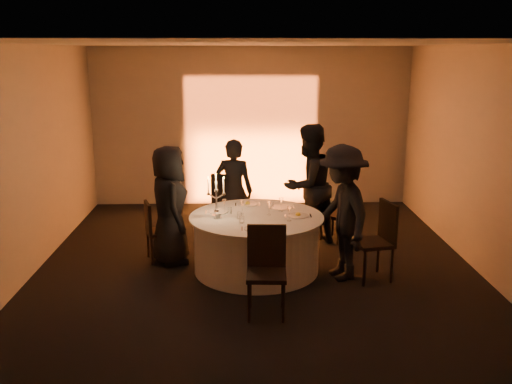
{
  "coord_description": "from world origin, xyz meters",
  "views": [
    {
      "loc": [
        -0.22,
        -7.3,
        2.93
      ],
      "look_at": [
        0.0,
        0.2,
        1.05
      ],
      "focal_mm": 40.0,
      "sensor_mm": 36.0,
      "label": 1
    }
  ],
  "objects_px": {
    "chair_back_right": "(340,212)",
    "chair_front": "(266,265)",
    "banquet_table": "(256,243)",
    "guest_right": "(342,213)",
    "chair_left": "(155,228)",
    "guest_left": "(169,205)",
    "guest_back_left": "(234,191)",
    "coffee_cup": "(218,216)",
    "chair_back_left": "(227,199)",
    "chair_right": "(379,236)",
    "candelabra": "(216,201)",
    "guest_back_right": "(308,186)"
  },
  "relations": [
    {
      "from": "guest_right",
      "to": "chair_back_left",
      "type": "bearing_deg",
      "value": -155.86
    },
    {
      "from": "guest_back_left",
      "to": "candelabra",
      "type": "xyz_separation_m",
      "value": [
        -0.22,
        -1.24,
        0.17
      ]
    },
    {
      "from": "chair_left",
      "to": "guest_left",
      "type": "distance_m",
      "value": 0.42
    },
    {
      "from": "chair_left",
      "to": "chair_right",
      "type": "relative_size",
      "value": 0.83
    },
    {
      "from": "banquet_table",
      "to": "guest_right",
      "type": "height_order",
      "value": "guest_right"
    },
    {
      "from": "chair_back_left",
      "to": "candelabra",
      "type": "height_order",
      "value": "candelabra"
    },
    {
      "from": "guest_right",
      "to": "candelabra",
      "type": "distance_m",
      "value": 1.66
    },
    {
      "from": "chair_left",
      "to": "guest_right",
      "type": "distance_m",
      "value": 2.64
    },
    {
      "from": "banquet_table",
      "to": "chair_front",
      "type": "distance_m",
      "value": 1.29
    },
    {
      "from": "guest_back_left",
      "to": "coffee_cup",
      "type": "relative_size",
      "value": 14.74
    },
    {
      "from": "guest_back_left",
      "to": "guest_right",
      "type": "height_order",
      "value": "guest_right"
    },
    {
      "from": "chair_left",
      "to": "chair_front",
      "type": "bearing_deg",
      "value": -156.87
    },
    {
      "from": "chair_right",
      "to": "candelabra",
      "type": "bearing_deg",
      "value": -112.67
    },
    {
      "from": "chair_front",
      "to": "guest_right",
      "type": "xyz_separation_m",
      "value": [
        1.02,
        1.0,
        0.31
      ]
    },
    {
      "from": "chair_back_right",
      "to": "guest_back_right",
      "type": "xyz_separation_m",
      "value": [
        -0.52,
        -0.14,
        0.46
      ]
    },
    {
      "from": "chair_back_right",
      "to": "guest_right",
      "type": "relative_size",
      "value": 0.48
    },
    {
      "from": "guest_right",
      "to": "coffee_cup",
      "type": "xyz_separation_m",
      "value": [
        -1.61,
        0.19,
        -0.09
      ]
    },
    {
      "from": "guest_right",
      "to": "coffee_cup",
      "type": "height_order",
      "value": "guest_right"
    },
    {
      "from": "chair_front",
      "to": "guest_right",
      "type": "distance_m",
      "value": 1.46
    },
    {
      "from": "candelabra",
      "to": "chair_left",
      "type": "bearing_deg",
      "value": 154.77
    },
    {
      "from": "chair_back_right",
      "to": "guest_back_right",
      "type": "bearing_deg",
      "value": -30.54
    },
    {
      "from": "chair_right",
      "to": "coffee_cup",
      "type": "bearing_deg",
      "value": -110.31
    },
    {
      "from": "banquet_table",
      "to": "coffee_cup",
      "type": "bearing_deg",
      "value": -170.34
    },
    {
      "from": "guest_left",
      "to": "coffee_cup",
      "type": "distance_m",
      "value": 0.82
    },
    {
      "from": "chair_back_left",
      "to": "guest_left",
      "type": "xyz_separation_m",
      "value": [
        -0.76,
        -1.3,
        0.26
      ]
    },
    {
      "from": "chair_right",
      "to": "chair_back_left",
      "type": "bearing_deg",
      "value": -148.17
    },
    {
      "from": "guest_back_right",
      "to": "coffee_cup",
      "type": "xyz_separation_m",
      "value": [
        -1.33,
        -1.13,
        -0.13
      ]
    },
    {
      "from": "chair_front",
      "to": "candelabra",
      "type": "relative_size",
      "value": 1.7
    },
    {
      "from": "chair_front",
      "to": "coffee_cup",
      "type": "relative_size",
      "value": 9.18
    },
    {
      "from": "chair_left",
      "to": "chair_front",
      "type": "xyz_separation_m",
      "value": [
        1.49,
        -1.7,
        0.09
      ]
    },
    {
      "from": "chair_front",
      "to": "chair_back_left",
      "type": "bearing_deg",
      "value": 102.84
    },
    {
      "from": "chair_back_right",
      "to": "chair_right",
      "type": "height_order",
      "value": "chair_right"
    },
    {
      "from": "banquet_table",
      "to": "chair_right",
      "type": "bearing_deg",
      "value": -12.07
    },
    {
      "from": "chair_left",
      "to": "candelabra",
      "type": "relative_size",
      "value": 1.45
    },
    {
      "from": "banquet_table",
      "to": "guest_back_right",
      "type": "distance_m",
      "value": 1.43
    },
    {
      "from": "banquet_table",
      "to": "guest_left",
      "type": "bearing_deg",
      "value": 163.63
    },
    {
      "from": "chair_back_left",
      "to": "guest_right",
      "type": "bearing_deg",
      "value": 141.85
    },
    {
      "from": "banquet_table",
      "to": "candelabra",
      "type": "distance_m",
      "value": 0.8
    },
    {
      "from": "guest_left",
      "to": "candelabra",
      "type": "bearing_deg",
      "value": -133.93
    },
    {
      "from": "chair_left",
      "to": "candelabra",
      "type": "xyz_separation_m",
      "value": [
        0.88,
        -0.42,
        0.5
      ]
    },
    {
      "from": "guest_back_right",
      "to": "candelabra",
      "type": "height_order",
      "value": "guest_back_right"
    },
    {
      "from": "chair_back_left",
      "to": "chair_front",
      "type": "bearing_deg",
      "value": 113.32
    },
    {
      "from": "chair_back_right",
      "to": "chair_front",
      "type": "distance_m",
      "value": 2.77
    },
    {
      "from": "chair_front",
      "to": "candelabra",
      "type": "bearing_deg",
      "value": 118.34
    },
    {
      "from": "chair_right",
      "to": "guest_right",
      "type": "relative_size",
      "value": 0.58
    },
    {
      "from": "chair_back_right",
      "to": "guest_right",
      "type": "distance_m",
      "value": 1.54
    },
    {
      "from": "chair_back_right",
      "to": "chair_front",
      "type": "xyz_separation_m",
      "value": [
        -1.26,
        -2.46,
        0.09
      ]
    },
    {
      "from": "guest_left",
      "to": "banquet_table",
      "type": "bearing_deg",
      "value": -122.74
    },
    {
      "from": "chair_right",
      "to": "coffee_cup",
      "type": "xyz_separation_m",
      "value": [
        -2.09,
        0.25,
        0.21
      ]
    },
    {
      "from": "chair_back_left",
      "to": "guest_back_left",
      "type": "relative_size",
      "value": 0.62
    }
  ]
}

